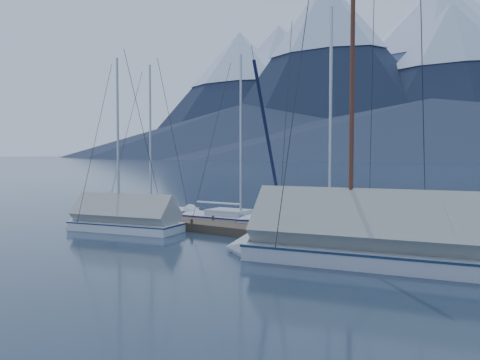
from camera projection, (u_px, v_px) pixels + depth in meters
name	position (u px, v px, depth m)	size (l,w,h in m)	color
ground	(208.00, 241.00, 19.06)	(1000.00, 1000.00, 0.00)	#15202F
dock	(240.00, 231.00, 20.67)	(18.00, 1.50, 0.54)	#382D23
mooring_posts	(230.00, 224.00, 20.95)	(15.12, 1.52, 0.35)	#382D23
sailboat_open_left	(158.00, 213.00, 26.64)	(6.81, 3.26, 8.68)	silver
sailboat_open_mid	(249.00, 223.00, 22.91)	(6.53, 2.75, 8.49)	#B8BCC6
sailboat_open_right	(343.00, 226.00, 21.55)	(8.06, 5.12, 10.36)	silver
sailboat_covered_near	(345.00, 244.00, 15.42)	(8.55, 4.13, 10.69)	#B8BBC6
sailboat_covered_far	(117.00, 221.00, 21.58)	(5.93, 2.90, 7.99)	white
person	(266.00, 207.00, 19.90)	(0.60, 0.39, 1.64)	black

